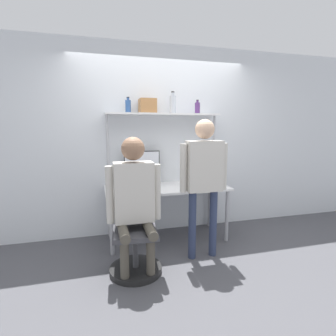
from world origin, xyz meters
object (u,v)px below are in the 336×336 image
object	(u,v)px
laptop	(133,187)
storage_box	(147,106)
bottle_clear	(173,104)
person_standing	(204,171)
bottle_purple	(197,108)
bottle_blue	(128,106)
cell_phone	(151,191)
office_chair	(135,245)
monitor	(142,167)
person_seated	(134,194)

from	to	relation	value
laptop	storage_box	bearing A→B (deg)	51.80
bottle_clear	storage_box	world-z (taller)	bottle_clear
person_standing	bottle_purple	size ratio (longest dim) A/B	8.48
laptop	storage_box	xyz separation A→B (m)	(0.26, 0.33, 1.03)
bottle_blue	cell_phone	bearing A→B (deg)	-62.47
cell_phone	storage_box	world-z (taller)	storage_box
cell_phone	person_standing	bearing A→B (deg)	-35.86
cell_phone	office_chair	xyz separation A→B (m)	(-0.27, -0.50, -0.46)
laptop	cell_phone	bearing A→B (deg)	-19.32
bottle_purple	storage_box	xyz separation A→B (m)	(-0.72, 0.00, 0.01)
bottle_clear	bottle_purple	distance (m)	0.37
monitor	bottle_purple	world-z (taller)	bottle_purple
laptop	storage_box	distance (m)	1.11
person_standing	bottle_clear	size ratio (longest dim) A/B	5.52
bottle_clear	bottle_purple	xyz separation A→B (m)	(0.36, 0.00, -0.04)
person_standing	storage_box	distance (m)	1.23
person_standing	bottle_blue	bearing A→B (deg)	133.46
laptop	person_seated	bearing A→B (deg)	-96.06
office_chair	storage_box	size ratio (longest dim) A/B	4.02
laptop	bottle_blue	size ratio (longest dim) A/B	1.42
storage_box	person_seated	bearing A→B (deg)	-108.98
monitor	cell_phone	bearing A→B (deg)	-85.64
person_seated	bottle_clear	size ratio (longest dim) A/B	4.90
bottle_blue	storage_box	world-z (taller)	bottle_blue
bottle_purple	person_seated	bearing A→B (deg)	-137.80
monitor	person_seated	size ratio (longest dim) A/B	0.35
person_standing	person_seated	bearing A→B (deg)	-170.01
person_seated	bottle_blue	size ratio (longest dim) A/B	7.09
person_seated	storage_box	xyz separation A→B (m)	(0.33, 0.95, 0.97)
monitor	laptop	distance (m)	0.45
bottle_purple	bottle_blue	world-z (taller)	bottle_blue
person_seated	storage_box	size ratio (longest dim) A/B	6.29
laptop	person_seated	world-z (taller)	person_seated
bottle_blue	bottle_purple	bearing A→B (deg)	-0.00
person_seated	bottle_clear	world-z (taller)	bottle_clear
bottle_clear	bottle_blue	size ratio (longest dim) A/B	1.45
bottle_clear	bottle_blue	distance (m)	0.62
person_standing	bottle_clear	distance (m)	1.16
person_standing	office_chair	bearing A→B (deg)	-172.91
laptop	bottle_clear	size ratio (longest dim) A/B	0.98
monitor	office_chair	bearing A→B (deg)	-104.50
office_chair	person_seated	bearing A→B (deg)	-94.81
laptop	person_standing	world-z (taller)	person_standing
monitor	person_standing	size ratio (longest dim) A/B	0.31
person_seated	person_standing	xyz separation A→B (m)	(0.83, 0.15, 0.18)
person_seated	storage_box	world-z (taller)	storage_box
office_chair	bottle_purple	world-z (taller)	bottle_purple
person_seated	office_chair	bearing A→B (deg)	85.19
monitor	bottle_purple	distance (m)	1.15
laptop	person_standing	distance (m)	0.93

